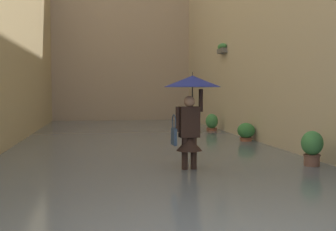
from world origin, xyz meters
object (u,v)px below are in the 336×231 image
potted_plant_near_left (246,133)px  potted_plant_mid_left (312,149)px  potted_plant_far_left (212,124)px  person_wading (191,102)px

potted_plant_near_left → potted_plant_mid_left: 4.36m
potted_plant_far_left → potted_plant_near_left: bearing=92.7°
potted_plant_mid_left → potted_plant_far_left: bearing=-90.0°
person_wading → potted_plant_near_left: (-2.67, -4.32, -1.07)m
person_wading → potted_plant_far_left: (-2.51, -7.72, -1.05)m
potted_plant_near_left → potted_plant_mid_left: potted_plant_mid_left is taller
person_wading → potted_plant_mid_left: (-2.51, 0.04, -0.97)m
person_wading → potted_plant_far_left: 8.18m
person_wading → potted_plant_far_left: size_ratio=2.52×
person_wading → potted_plant_near_left: 5.18m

